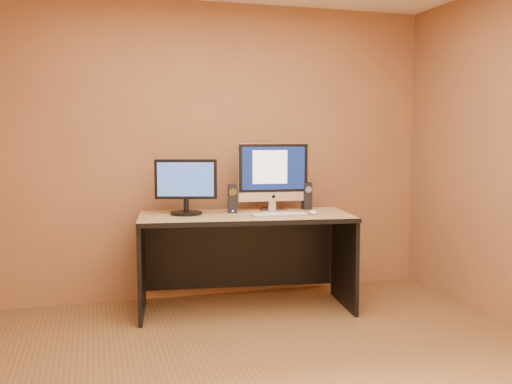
% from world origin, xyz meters
% --- Properties ---
extents(walls, '(4.00, 4.00, 2.60)m').
position_xyz_m(walls, '(0.00, 0.00, 1.30)').
color(walls, '#94643B').
rests_on(walls, ground).
extents(desk, '(1.80, 0.97, 0.79)m').
position_xyz_m(desk, '(0.16, 1.47, 0.40)').
color(desk, tan).
rests_on(desk, ground).
extents(imac, '(0.63, 0.28, 0.59)m').
position_xyz_m(imac, '(0.45, 1.63, 1.09)').
color(imac, silver).
rests_on(imac, desk).
extents(second_monitor, '(0.57, 0.39, 0.45)m').
position_xyz_m(second_monitor, '(-0.31, 1.61, 1.02)').
color(second_monitor, black).
rests_on(second_monitor, desk).
extents(speaker_left, '(0.08, 0.09, 0.24)m').
position_xyz_m(speaker_left, '(0.08, 1.60, 0.91)').
color(speaker_left, black).
rests_on(speaker_left, desk).
extents(speaker_right, '(0.07, 0.08, 0.24)m').
position_xyz_m(speaker_right, '(0.76, 1.64, 0.91)').
color(speaker_right, black).
rests_on(speaker_right, desk).
extents(keyboard, '(0.47, 0.14, 0.02)m').
position_xyz_m(keyboard, '(0.40, 1.33, 0.80)').
color(keyboard, '#B8B8BC').
rests_on(keyboard, desk).
extents(mouse, '(0.09, 0.12, 0.04)m').
position_xyz_m(mouse, '(0.69, 1.32, 0.81)').
color(mouse, white).
rests_on(mouse, desk).
extents(cable_a, '(0.09, 0.22, 0.01)m').
position_xyz_m(cable_a, '(0.45, 1.71, 0.80)').
color(cable_a, black).
rests_on(cable_a, desk).
extents(cable_b, '(0.12, 0.16, 0.01)m').
position_xyz_m(cable_b, '(0.40, 1.76, 0.80)').
color(cable_b, black).
rests_on(cable_b, desk).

